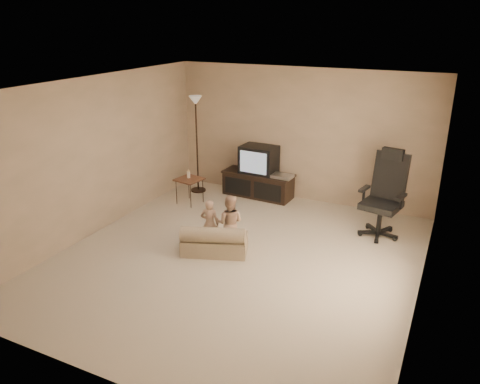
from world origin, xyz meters
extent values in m
plane|color=beige|center=(0.00, 0.00, 0.00)|extent=(5.50, 5.50, 0.00)
plane|color=white|center=(0.00, 0.00, 2.50)|extent=(5.50, 5.50, 0.00)
plane|color=tan|center=(0.00, 2.75, 1.25)|extent=(5.00, 0.00, 5.00)
plane|color=tan|center=(0.00, -2.75, 1.25)|extent=(5.00, 0.00, 5.00)
plane|color=tan|center=(-2.50, 0.00, 1.25)|extent=(0.00, 5.50, 5.50)
plane|color=tan|center=(2.50, 0.00, 1.25)|extent=(0.00, 5.50, 5.50)
cube|color=black|center=(-0.75, 2.49, 0.22)|extent=(1.38, 0.55, 0.43)
cube|color=black|center=(-0.75, 2.49, 0.46)|extent=(1.42, 0.59, 0.04)
cube|color=black|center=(-1.09, 2.26, 0.22)|extent=(0.56, 0.05, 0.33)
cube|color=black|center=(-0.45, 2.23, 0.22)|extent=(0.56, 0.05, 0.33)
cube|color=black|center=(-0.75, 2.51, 0.75)|extent=(0.70, 0.52, 0.53)
cube|color=white|center=(-0.77, 2.26, 0.75)|extent=(0.55, 0.04, 0.41)
cube|color=#B8B8BA|center=(-0.23, 2.41, 0.51)|extent=(0.40, 0.29, 0.06)
cylinder|color=black|center=(1.72, 1.68, 0.28)|extent=(0.08, 0.08, 0.45)
cube|color=black|center=(1.72, 1.68, 0.54)|extent=(0.66, 0.66, 0.10)
cube|color=black|center=(1.78, 1.94, 0.95)|extent=(0.56, 0.30, 0.79)
cube|color=black|center=(1.78, 1.94, 1.32)|extent=(0.35, 0.18, 0.18)
cube|color=black|center=(1.43, 1.74, 0.75)|extent=(0.14, 0.32, 0.04)
cube|color=black|center=(2.02, 1.61, 0.75)|extent=(0.14, 0.32, 0.04)
cube|color=brown|center=(-1.77, 1.58, 0.48)|extent=(0.51, 0.51, 0.03)
cylinder|color=black|center=(-1.97, 1.43, 0.24)|extent=(0.01, 0.01, 0.49)
cylinder|color=black|center=(-1.62, 1.37, 0.24)|extent=(0.01, 0.01, 0.49)
cylinder|color=black|center=(-1.91, 1.78, 0.24)|extent=(0.01, 0.01, 0.49)
cylinder|color=black|center=(-1.56, 1.72, 0.24)|extent=(0.01, 0.01, 0.49)
cylinder|color=white|center=(-1.80, 1.62, 0.55)|extent=(0.06, 0.06, 0.12)
cone|color=beige|center=(-1.80, 1.62, 0.64)|extent=(0.05, 0.05, 0.04)
cylinder|color=black|center=(-1.97, 2.23, 0.02)|extent=(0.30, 0.30, 0.03)
cylinder|color=black|center=(-1.97, 2.23, 0.92)|extent=(0.03, 0.03, 1.82)
cone|color=beige|center=(-1.97, 2.23, 1.84)|extent=(0.26, 0.26, 0.17)
cube|color=tan|center=(-0.40, 0.05, 0.13)|extent=(1.08, 0.82, 0.25)
cylinder|color=tan|center=(-0.34, -0.11, 0.36)|extent=(0.97, 0.54, 0.23)
imported|color=tan|center=(-0.54, 0.16, 0.39)|extent=(0.33, 0.27, 0.78)
imported|color=tan|center=(-0.24, 0.23, 0.44)|extent=(0.46, 0.32, 0.87)
camera|label=1|loc=(2.68, -5.47, 3.33)|focal=35.00mm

